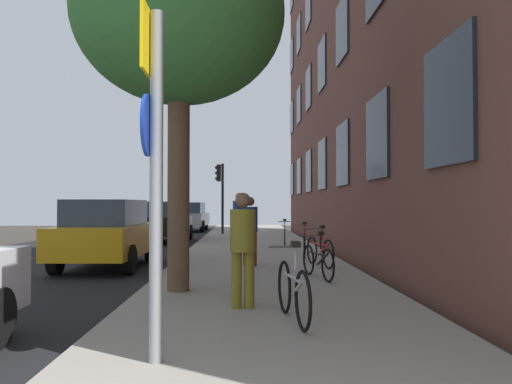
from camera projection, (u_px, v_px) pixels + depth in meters
ground_plane at (143, 253)px, 16.00m from camera, size 41.80×41.80×0.00m
road_asphalt at (75, 253)px, 15.95m from camera, size 7.00×38.00×0.01m
sidewalk at (255, 251)px, 16.10m from camera, size 4.20×38.00×0.12m
building_facade at (340, 15)px, 15.84m from camera, size 0.56×27.00×14.71m
sign_post at (154, 153)px, 4.60m from camera, size 0.15×0.60×3.16m
traffic_light at (220, 185)px, 24.49m from camera, size 0.43×0.24×3.35m
tree_near at (179, 16)px, 8.44m from camera, size 3.48×3.48×6.01m
bicycle_0 at (293, 290)px, 6.14m from camera, size 0.42×1.63×0.97m
bicycle_1 at (318, 260)px, 9.71m from camera, size 0.51×1.60×0.89m
bicycle_2 at (320, 250)px, 11.59m from camera, size 0.52×1.63×0.94m
bicycle_3 at (304, 243)px, 13.85m from camera, size 0.42×1.59×0.94m
bicycle_4 at (285, 235)px, 17.50m from camera, size 0.42×1.66×0.91m
pedestrian_0 at (243, 242)px, 6.95m from camera, size 0.44×0.44×1.56m
pedestrian_1 at (250, 226)px, 11.79m from camera, size 0.38×0.38×1.58m
pedestrian_2 at (239, 217)px, 15.96m from camera, size 0.50×0.50×1.77m
car_1 at (108, 233)px, 12.30m from camera, size 1.85×4.09×1.62m
car_2 at (165, 221)px, 20.63m from camera, size 1.98×4.21×1.62m
car_3 at (189, 216)px, 28.96m from camera, size 2.06×4.17×1.62m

